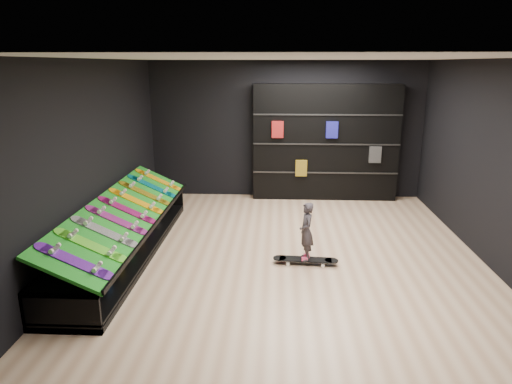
{
  "coord_description": "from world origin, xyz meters",
  "views": [
    {
      "loc": [
        -0.17,
        -6.61,
        2.93
      ],
      "look_at": [
        -0.5,
        0.2,
        1.0
      ],
      "focal_mm": 32.0,
      "sensor_mm": 36.0,
      "label": 1
    }
  ],
  "objects_px": {
    "back_shelving": "(325,143)",
    "floor_skateboard": "(305,261)",
    "child": "(306,242)",
    "display_rack": "(126,239)"
  },
  "relations": [
    {
      "from": "child",
      "to": "back_shelving",
      "type": "bearing_deg",
      "value": 161.57
    },
    {
      "from": "back_shelving",
      "to": "floor_skateboard",
      "type": "xyz_separation_m",
      "value": [
        -0.6,
        -3.56,
        -1.21
      ]
    },
    {
      "from": "display_rack",
      "to": "back_shelving",
      "type": "distance_m",
      "value": 4.87
    },
    {
      "from": "display_rack",
      "to": "back_shelving",
      "type": "height_order",
      "value": "back_shelving"
    },
    {
      "from": "back_shelving",
      "to": "child",
      "type": "bearing_deg",
      "value": -99.53
    },
    {
      "from": "back_shelving",
      "to": "floor_skateboard",
      "type": "distance_m",
      "value": 3.81
    },
    {
      "from": "display_rack",
      "to": "child",
      "type": "relative_size",
      "value": 8.49
    },
    {
      "from": "display_rack",
      "to": "back_shelving",
      "type": "xyz_separation_m",
      "value": [
        3.42,
        3.32,
        1.01
      ]
    },
    {
      "from": "floor_skateboard",
      "to": "display_rack",
      "type": "bearing_deg",
      "value": 178.77
    },
    {
      "from": "display_rack",
      "to": "back_shelving",
      "type": "relative_size",
      "value": 1.43
    }
  ]
}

